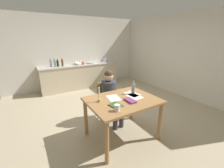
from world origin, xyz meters
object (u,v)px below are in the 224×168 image
at_px(person_seated, 110,94).
at_px(bottle_oil, 51,63).
at_px(book_cookery, 116,105).
at_px(coffee_mug, 117,108).
at_px(bottle_wine_red, 58,63).
at_px(candlestick, 99,98).
at_px(bottle_vinegar, 55,63).
at_px(chair_at_table, 107,99).
at_px(wine_glass_by_kettle, 77,61).
at_px(mixing_bowl, 77,63).
at_px(book_magazine, 130,101).
at_px(wine_glass_back_left, 75,61).
at_px(wine_glass_near_sink, 80,61).
at_px(teacup_on_counter, 83,63).
at_px(dining_table, 122,105).
at_px(wine_bottle_on_table, 133,88).
at_px(stovetop_kettle, 104,59).
at_px(wine_glass_back_right, 73,61).
at_px(sink_unit, 91,63).
at_px(bottle_sauce, 62,63).

xyz_separation_m(person_seated, bottle_oil, (-0.75, 2.71, 0.34)).
bearing_deg(bottle_oil, book_cookery, -83.02).
distance_m(coffee_mug, bottle_wine_red, 3.53).
distance_m(coffee_mug, candlestick, 0.45).
xyz_separation_m(bottle_vinegar, bottle_wine_red, (0.09, -0.03, -0.01)).
relative_size(chair_at_table, wine_glass_by_kettle, 5.73).
distance_m(book_cookery, mixing_bowl, 3.37).
relative_size(book_magazine, bottle_oil, 0.82).
distance_m(bottle_vinegar, wine_glass_back_left, 0.76).
bearing_deg(wine_glass_near_sink, teacup_on_counter, -89.06).
relative_size(dining_table, coffee_mug, 9.89).
xyz_separation_m(person_seated, book_magazine, (-0.02, -0.71, 0.12)).
height_order(coffee_mug, book_magazine, coffee_mug).
height_order(mixing_bowl, teacup_on_counter, teacup_on_counter).
relative_size(candlestick, wine_bottle_on_table, 1.01).
bearing_deg(wine_bottle_on_table, wine_glass_by_kettle, 91.16).
relative_size(wine_bottle_on_table, teacup_on_counter, 2.16).
bearing_deg(teacup_on_counter, book_cookery, -101.24).
distance_m(stovetop_kettle, wine_glass_back_right, 1.23).
bearing_deg(stovetop_kettle, sink_unit, 179.58).
height_order(sink_unit, stovetop_kettle, sink_unit).
bearing_deg(bottle_sauce, bottle_wine_red, 178.56).
bearing_deg(coffee_mug, bottle_oil, 95.53).
bearing_deg(candlestick, book_cookery, -60.24).
bearing_deg(bottle_oil, wine_bottle_on_table, -72.34).
height_order(stovetop_kettle, wine_glass_back_right, stovetop_kettle).
xyz_separation_m(coffee_mug, bottle_sauce, (0.01, 3.52, 0.18)).
height_order(chair_at_table, wine_glass_near_sink, wine_glass_near_sink).
xyz_separation_m(coffee_mug, bottle_oil, (-0.35, 3.60, 0.18)).
distance_m(wine_bottle_on_table, sink_unit, 3.15).
bearing_deg(chair_at_table, mixing_bowl, 87.31).
bearing_deg(mixing_bowl, person_seated, -92.45).
height_order(sink_unit, wine_glass_back_left, sink_unit).
relative_size(coffee_mug, teacup_on_counter, 1.03).
height_order(bottle_oil, stovetop_kettle, bottle_oil).
distance_m(candlestick, bottle_wine_red, 3.09).
xyz_separation_m(bottle_wine_red, teacup_on_counter, (0.86, -0.13, -0.05)).
xyz_separation_m(dining_table, mixing_bowl, (0.19, 3.18, 0.28)).
distance_m(dining_table, wine_bottle_on_table, 0.43).
bearing_deg(wine_glass_back_right, bottle_vinegar, -167.57).
bearing_deg(wine_glass_back_right, wine_bottle_on_table, -86.09).
height_order(dining_table, book_magazine, book_magazine).
height_order(candlestick, sink_unit, sink_unit).
distance_m(bottle_wine_red, wine_glass_back_right, 0.60).
bearing_deg(wine_glass_near_sink, book_cookery, -100.23).
height_order(wine_bottle_on_table, stovetop_kettle, stovetop_kettle).
relative_size(sink_unit, bottle_vinegar, 1.26).
bearing_deg(candlestick, teacup_on_counter, 74.77).
relative_size(bottle_sauce, wine_glass_by_kettle, 1.76).
height_order(bottle_vinegar, stovetop_kettle, bottle_vinegar).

